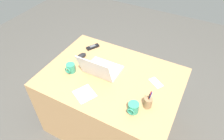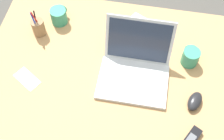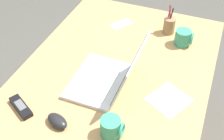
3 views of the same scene
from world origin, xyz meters
TOP-DOWN VIEW (x-y plane):
  - ground_plane at (0.00, 0.00)m, footprint 6.00×6.00m
  - desk at (0.00, 0.00)m, footprint 1.26×0.91m
  - laptop at (0.11, 0.00)m, footprint 0.33×0.31m
  - computer_mouse at (0.40, -0.11)m, footprint 0.09×0.12m
  - coffee_mug_white at (0.37, 0.12)m, footprint 0.08×0.09m
  - coffee_mug_tall at (-0.33, 0.26)m, footprint 0.08×0.10m
  - pen_holder at (-0.41, 0.16)m, footprint 0.06×0.06m
  - paper_note_near_laptop at (-0.39, -0.12)m, footprint 0.15×0.13m
  - paper_note_left at (0.10, 0.29)m, footprint 0.22×0.21m

SIDE VIEW (x-z plane):
  - ground_plane at x=0.00m, z-range 0.00..0.00m
  - desk at x=0.00m, z-range 0.00..0.75m
  - paper_note_near_laptop at x=-0.39m, z-range 0.75..0.76m
  - paper_note_left at x=0.10m, z-range 0.75..0.76m
  - computer_mouse at x=0.40m, z-range 0.75..0.79m
  - coffee_mug_white at x=0.37m, z-range 0.75..0.84m
  - coffee_mug_tall at x=-0.33m, z-range 0.75..0.84m
  - pen_holder at x=-0.41m, z-range 0.72..0.89m
  - laptop at x=0.11m, z-range 0.68..0.93m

